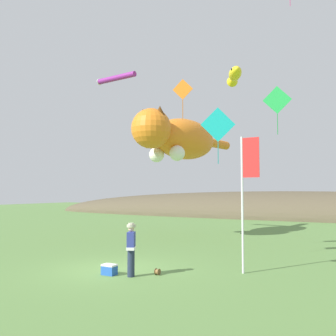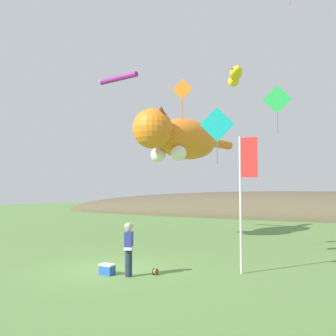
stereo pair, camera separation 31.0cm
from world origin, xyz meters
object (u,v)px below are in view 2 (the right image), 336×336
at_px(kite_giant_cat, 180,138).
at_px(kite_diamond_orange, 182,90).
at_px(kite_spool, 155,272).
at_px(picnic_cooler, 107,269).
at_px(kite_diamond_green, 277,100).
at_px(festival_banner_pole, 244,183).
at_px(kite_diamond_teal, 217,125).
at_px(festival_attendant, 129,248).
at_px(kite_tube_streamer, 118,78).
at_px(kite_fish_windsock, 235,75).

relative_size(kite_giant_cat, kite_diamond_orange, 5.48).
xyz_separation_m(kite_spool, picnic_cooler, (-1.44, -0.78, 0.07)).
distance_m(kite_spool, kite_giant_cat, 12.20).
distance_m(kite_giant_cat, kite_diamond_green, 8.49).
xyz_separation_m(picnic_cooler, festival_banner_pole, (4.07, 2.44, 2.95)).
distance_m(kite_diamond_teal, kite_diamond_green, 3.10).
bearing_deg(kite_diamond_green, kite_diamond_orange, -156.54).
bearing_deg(kite_diamond_orange, kite_spool, -77.20).
bearing_deg(kite_giant_cat, festival_attendant, -70.96).
bearing_deg(picnic_cooler, kite_giant_cat, 104.81).
bearing_deg(kite_tube_streamer, kite_diamond_teal, -30.09).
bearing_deg(kite_tube_streamer, kite_diamond_green, -16.37).
bearing_deg(kite_diamond_green, kite_spool, -119.53).
height_order(festival_attendant, picnic_cooler, festival_attendant).
bearing_deg(kite_diamond_green, kite_diamond_teal, -133.41).
bearing_deg(kite_spool, kite_giant_cat, 113.48).
height_order(festival_attendant, kite_diamond_orange, kite_diamond_orange).
bearing_deg(kite_tube_streamer, kite_giant_cat, 16.73).
relative_size(picnic_cooler, kite_diamond_green, 0.23).
height_order(festival_attendant, kite_spool, festival_attendant).
bearing_deg(kite_diamond_orange, kite_tube_streamer, 146.40).
relative_size(kite_giant_cat, kite_diamond_green, 4.71).
bearing_deg(kite_diamond_orange, picnic_cooler, -98.20).
height_order(kite_diamond_teal, kite_diamond_orange, kite_diamond_orange).
xyz_separation_m(picnic_cooler, kite_tube_streamer, (-6.78, 9.29, 10.14)).
distance_m(festival_attendant, kite_diamond_green, 9.03).
height_order(festival_attendant, kite_fish_windsock, kite_fish_windsock).
xyz_separation_m(kite_fish_windsock, kite_diamond_green, (2.70, -2.34, -2.17)).
distance_m(kite_giant_cat, kite_diamond_orange, 7.11).
bearing_deg(kite_tube_streamer, kite_fish_windsock, -6.38).
xyz_separation_m(kite_giant_cat, kite_diamond_orange, (3.40, -6.13, 1.18)).
distance_m(festival_banner_pole, kite_tube_streamer, 14.70).
distance_m(festival_attendant, kite_spool, 1.25).
distance_m(picnic_cooler, kite_diamond_teal, 7.10).
height_order(kite_spool, kite_diamond_orange, kite_diamond_orange).
relative_size(festival_attendant, picnic_cooler, 3.59).
bearing_deg(kite_giant_cat, kite_spool, -66.52).
bearing_deg(kite_diamond_orange, kite_giant_cat, 119.06).
bearing_deg(picnic_cooler, kite_diamond_green, 53.74).
distance_m(kite_spool, picnic_cooler, 1.64).
bearing_deg(festival_attendant, kite_diamond_teal, 66.59).
bearing_deg(kite_spool, kite_diamond_orange, 102.80).
distance_m(festival_banner_pole, kite_diamond_green, 5.12).
bearing_deg(festival_attendant, kite_diamond_orange, 92.33).
height_order(festival_banner_pole, kite_diamond_orange, kite_diamond_orange).
bearing_deg(kite_spool, kite_diamond_teal, 72.33).
bearing_deg(festival_banner_pole, kite_giant_cat, 130.35).
height_order(picnic_cooler, kite_giant_cat, kite_giant_cat).
xyz_separation_m(festival_attendant, kite_tube_streamer, (-7.58, 9.16, 9.37)).
bearing_deg(kite_tube_streamer, picnic_cooler, -53.88).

